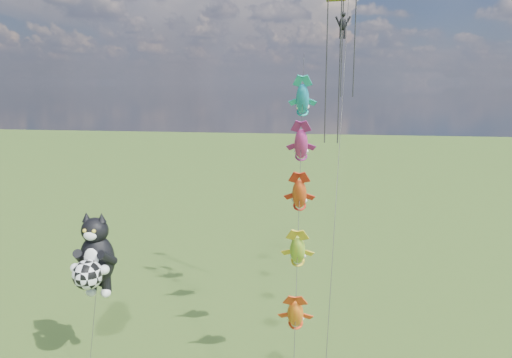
# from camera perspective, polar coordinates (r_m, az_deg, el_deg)

# --- Properties ---
(cat_kite_rig) EXTENTS (2.34, 4.10, 9.69)m
(cat_kite_rig) POSITION_cam_1_polar(r_m,az_deg,el_deg) (30.68, -17.99, -8.60)
(cat_kite_rig) COLOR brown
(cat_kite_rig) RESTS_ON ground
(fish_windsock_rig) EXTENTS (1.26, 15.96, 18.98)m
(fish_windsock_rig) POSITION_cam_1_polar(r_m,az_deg,el_deg) (28.86, 4.98, -1.82)
(fish_windsock_rig) COLOR brown
(fish_windsock_rig) RESTS_ON ground
(parafoil_rig) EXTENTS (2.16, 17.52, 25.84)m
(parafoil_rig) POSITION_cam_1_polar(r_m,az_deg,el_deg) (31.71, 9.81, 16.16)
(parafoil_rig) COLOR brown
(parafoil_rig) RESTS_ON ground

